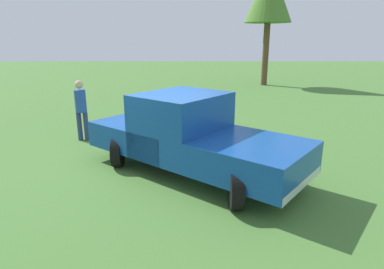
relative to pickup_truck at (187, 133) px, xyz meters
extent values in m
plane|color=#477533|center=(-0.28, -0.67, -0.91)|extent=(80.00, 80.00, 0.00)
cylinder|color=black|center=(0.50, 1.86, -0.55)|extent=(0.72, 0.22, 0.72)
cylinder|color=black|center=(1.72, 0.86, -0.55)|extent=(0.72, 0.22, 0.72)
cylinder|color=black|center=(-1.55, -0.65, -0.55)|extent=(0.72, 0.22, 0.72)
cylinder|color=black|center=(-0.34, -1.65, -0.55)|extent=(0.72, 0.22, 0.72)
cube|color=#144799|center=(1.05, 1.28, -0.21)|extent=(2.74, 2.76, 0.64)
cube|color=#144799|center=(-0.11, -0.13, 0.17)|extent=(2.48, 2.44, 1.40)
cube|color=slate|center=(-0.11, -0.13, 0.61)|extent=(2.21, 2.16, 0.48)
cube|color=#144799|center=(-0.75, -0.92, -0.23)|extent=(2.99, 3.07, 0.60)
cube|color=silver|center=(1.65, 2.01, -0.47)|extent=(1.47, 1.23, 0.16)
cylinder|color=navy|center=(-2.43, -3.03, -0.48)|extent=(0.14, 0.14, 0.87)
cylinder|color=navy|center=(-2.44, -3.23, -0.48)|extent=(0.14, 0.14, 0.87)
cylinder|color=#284C93|center=(-2.44, -3.13, 0.28)|extent=(0.34, 0.34, 0.65)
sphere|color=#D8AD84|center=(-2.44, -3.13, 0.76)|extent=(0.23, 0.23, 0.23)
cylinder|color=brown|center=(-14.92, 5.10, 1.08)|extent=(0.40, 0.40, 3.99)
camera|label=1|loc=(6.91, 0.03, 1.98)|focal=30.21mm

